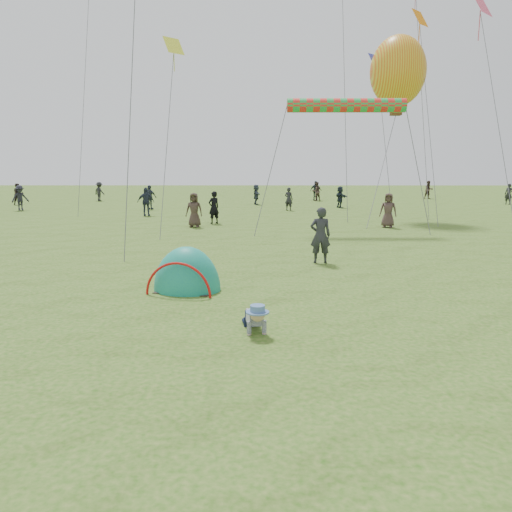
{
  "coord_description": "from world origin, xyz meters",
  "views": [
    {
      "loc": [
        0.31,
        -9.3,
        3.08
      ],
      "look_at": [
        0.24,
        2.15,
        1.0
      ],
      "focal_mm": 35.0,
      "sensor_mm": 36.0,
      "label": 1
    }
  ],
  "objects_px": {
    "standing_adult": "(320,235)",
    "crawling_toddler": "(255,317)",
    "popup_tent": "(187,290)",
    "balloon_kite": "(398,75)"
  },
  "relations": [
    {
      "from": "crawling_toddler",
      "to": "balloon_kite",
      "type": "bearing_deg",
      "value": 57.61
    },
    {
      "from": "crawling_toddler",
      "to": "popup_tent",
      "type": "relative_size",
      "value": 0.35
    },
    {
      "from": "popup_tent",
      "to": "balloon_kite",
      "type": "distance_m",
      "value": 21.48
    },
    {
      "from": "standing_adult",
      "to": "crawling_toddler",
      "type": "bearing_deg",
      "value": 74.0
    },
    {
      "from": "crawling_toddler",
      "to": "popup_tent",
      "type": "height_order",
      "value": "popup_tent"
    },
    {
      "from": "standing_adult",
      "to": "balloon_kite",
      "type": "relative_size",
      "value": 0.41
    },
    {
      "from": "balloon_kite",
      "to": "standing_adult",
      "type": "bearing_deg",
      "value": -113.01
    },
    {
      "from": "crawling_toddler",
      "to": "standing_adult",
      "type": "bearing_deg",
      "value": 61.95
    },
    {
      "from": "popup_tent",
      "to": "balloon_kite",
      "type": "height_order",
      "value": "balloon_kite"
    },
    {
      "from": "popup_tent",
      "to": "standing_adult",
      "type": "relative_size",
      "value": 1.23
    }
  ]
}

